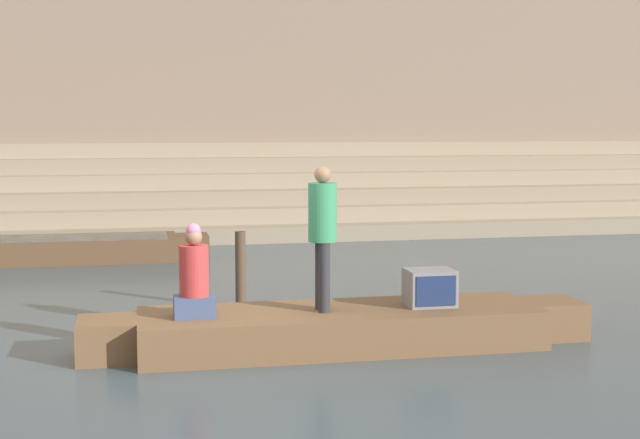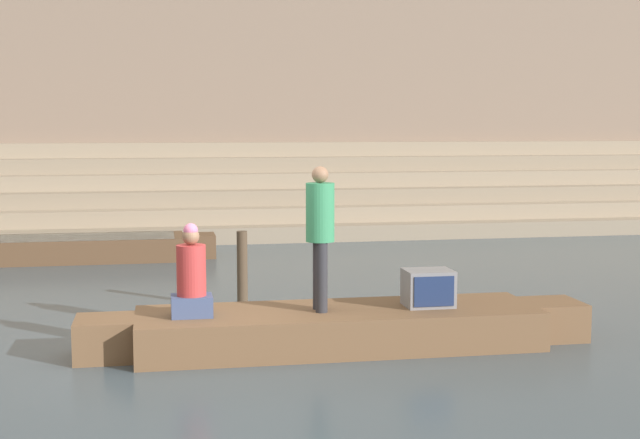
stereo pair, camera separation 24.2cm
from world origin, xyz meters
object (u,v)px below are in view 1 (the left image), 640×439
person_standing (323,228)px  person_rowing (194,280)px  rowboat_main (341,327)px  moored_boat_shore (59,249)px  mooring_post (241,270)px  tv_set (430,288)px

person_standing → person_rowing: person_standing is taller
rowboat_main → person_standing: size_ratio=3.58×
moored_boat_shore → rowboat_main: bearing=-61.7°
person_rowing → person_standing: bearing=-8.2°
person_rowing → moored_boat_shore: person_rowing is taller
person_standing → mooring_post: bearing=96.4°
moored_boat_shore → person_rowing: bearing=-73.2°
tv_set → mooring_post: size_ratio=0.51×
person_rowing → mooring_post: 2.53m
rowboat_main → tv_set: (1.05, -0.01, 0.42)m
rowboat_main → mooring_post: bearing=113.0°
person_standing → moored_boat_shore: person_standing is taller
person_rowing → mooring_post: size_ratio=0.95×
person_standing → moored_boat_shore: size_ratio=0.30×
mooring_post → rowboat_main: bearing=-69.3°
rowboat_main → tv_set: size_ratio=10.65×
person_rowing → mooring_post: person_rowing is taller
tv_set → mooring_post: 3.04m
rowboat_main → person_standing: (-0.22, -0.03, 1.15)m
person_standing → mooring_post: 2.59m
tv_set → mooring_post: bearing=123.6°
tv_set → mooring_post: (-1.93, 2.34, -0.12)m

